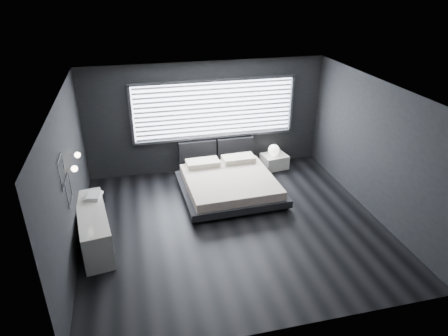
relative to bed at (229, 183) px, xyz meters
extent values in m
plane|color=black|center=(-0.23, -1.28, -0.27)|extent=(6.00, 6.00, 0.00)
plane|color=white|center=(-0.23, -1.28, 2.53)|extent=(6.00, 6.00, 0.00)
cube|color=black|center=(-0.23, 1.47, 1.13)|extent=(6.00, 0.04, 2.80)
cube|color=black|center=(-0.23, -4.03, 1.13)|extent=(6.00, 0.04, 2.80)
cube|color=black|center=(-3.23, -1.28, 1.13)|extent=(0.04, 5.50, 2.80)
cube|color=black|center=(2.77, -1.28, 1.13)|extent=(0.04, 5.50, 2.80)
cube|color=white|center=(-0.03, 1.45, 1.34)|extent=(4.00, 0.02, 1.38)
cube|color=#47474C|center=(-2.07, 1.42, 1.34)|extent=(0.06, 0.08, 1.48)
cube|color=#47474C|center=(2.01, 1.42, 1.34)|extent=(0.06, 0.08, 1.48)
cube|color=#47474C|center=(-0.03, 1.42, 2.07)|extent=(4.14, 0.08, 0.06)
cube|color=#47474C|center=(-0.03, 1.42, 0.61)|extent=(4.14, 0.08, 0.06)
cube|color=silver|center=(-0.03, 1.39, 1.34)|extent=(3.94, 0.03, 1.32)
cube|color=black|center=(-0.50, 1.36, 0.30)|extent=(0.96, 0.16, 0.52)
cube|color=black|center=(0.50, 1.36, 0.30)|extent=(0.96, 0.16, 0.52)
cylinder|color=silver|center=(-3.18, -1.23, 1.33)|extent=(0.10, 0.02, 0.02)
sphere|color=#FFE5B7|center=(-3.11, -1.23, 1.33)|extent=(0.11, 0.11, 0.11)
cylinder|color=silver|center=(-3.18, -0.63, 1.33)|extent=(0.10, 0.02, 0.02)
sphere|color=#FFE5B7|center=(-3.11, -0.63, 1.33)|extent=(0.11, 0.11, 0.11)
cube|color=#47474C|center=(-3.20, -1.83, 1.81)|extent=(0.01, 0.46, 0.02)
cube|color=#47474C|center=(-3.20, -1.83, 1.35)|extent=(0.01, 0.46, 0.02)
cube|color=#47474C|center=(-3.20, -1.60, 1.58)|extent=(0.01, 0.02, 0.46)
cube|color=#47474C|center=(-3.20, -2.06, 1.58)|extent=(0.01, 0.02, 0.46)
cube|color=#47474C|center=(-3.20, -1.58, 1.34)|extent=(0.01, 0.46, 0.02)
cube|color=#47474C|center=(-3.20, -1.58, 0.88)|extent=(0.01, 0.46, 0.02)
cube|color=#47474C|center=(-3.20, -1.35, 1.11)|extent=(0.01, 0.02, 0.46)
cube|color=#47474C|center=(-3.20, -1.81, 1.11)|extent=(0.01, 0.02, 0.46)
cube|color=black|center=(-0.93, -0.94, -0.23)|extent=(0.13, 0.13, 0.08)
cube|color=black|center=(0.99, -0.87, -0.23)|extent=(0.13, 0.13, 0.08)
cube|color=black|center=(-0.99, 0.78, -0.23)|extent=(0.13, 0.13, 0.08)
cube|color=black|center=(0.93, 0.85, -0.23)|extent=(0.13, 0.13, 0.08)
cube|color=black|center=(0.00, -0.04, -0.11)|extent=(2.30, 2.20, 0.16)
cube|color=#C4B09F|center=(0.00, -0.04, 0.08)|extent=(2.05, 2.05, 0.20)
cube|color=beige|center=(-0.48, 0.73, 0.24)|extent=(0.80, 0.45, 0.13)
cube|color=beige|center=(0.43, 0.76, 0.24)|extent=(0.80, 0.45, 0.13)
cube|color=silver|center=(1.50, 1.08, -0.09)|extent=(0.69, 0.61, 0.36)
sphere|color=white|center=(1.46, 1.06, 0.24)|extent=(0.30, 0.30, 0.30)
cube|color=silver|center=(-2.95, -1.28, 0.10)|extent=(0.75, 1.87, 0.73)
cube|color=#47474C|center=(-2.69, -1.24, 0.10)|extent=(0.26, 1.78, 0.71)
cube|color=silver|center=(-2.93, -0.75, 0.48)|extent=(0.37, 0.43, 0.04)
cube|color=silver|center=(-2.92, -0.77, 0.52)|extent=(0.29, 0.36, 0.03)
camera|label=1|loc=(-2.02, -7.90, 4.42)|focal=32.00mm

